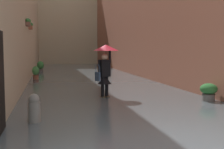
{
  "coord_description": "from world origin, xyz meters",
  "views": [
    {
      "loc": [
        2.3,
        4.67,
        1.82
      ],
      "look_at": [
        0.13,
        -5.49,
        0.92
      ],
      "focal_mm": 47.94,
      "sensor_mm": 36.0,
      "label": 1
    }
  ],
  "objects_px": {
    "person_wading": "(105,61)",
    "potted_plant_mid_right": "(40,66)",
    "potted_plant_far_right": "(36,73)",
    "mooring_bollard": "(34,109)",
    "potted_plant_far_left": "(209,92)"
  },
  "relations": [
    {
      "from": "potted_plant_far_left",
      "to": "mooring_bollard",
      "type": "relative_size",
      "value": 0.87
    },
    {
      "from": "mooring_bollard",
      "to": "potted_plant_far_left",
      "type": "bearing_deg",
      "value": -162.25
    },
    {
      "from": "potted_plant_far_right",
      "to": "mooring_bollard",
      "type": "xyz_separation_m",
      "value": [
        -0.36,
        10.26,
        -0.08
      ]
    },
    {
      "from": "potted_plant_far_right",
      "to": "potted_plant_far_left",
      "type": "distance_m",
      "value": 10.36
    },
    {
      "from": "potted_plant_mid_right",
      "to": "mooring_bollard",
      "type": "xyz_separation_m",
      "value": [
        -0.24,
        16.29,
        -0.1
      ]
    },
    {
      "from": "potted_plant_far_left",
      "to": "mooring_bollard",
      "type": "height_order",
      "value": "mooring_bollard"
    },
    {
      "from": "person_wading",
      "to": "potted_plant_far_right",
      "type": "relative_size",
      "value": 2.46
    },
    {
      "from": "potted_plant_far_left",
      "to": "mooring_bollard",
      "type": "xyz_separation_m",
      "value": [
        5.62,
        1.8,
        -0.0
      ]
    },
    {
      "from": "person_wading",
      "to": "potted_plant_far_right",
      "type": "distance_m",
      "value": 7.53
    },
    {
      "from": "potted_plant_far_right",
      "to": "potted_plant_far_left",
      "type": "height_order",
      "value": "potted_plant_far_right"
    },
    {
      "from": "person_wading",
      "to": "potted_plant_mid_right",
      "type": "xyz_separation_m",
      "value": [
        2.6,
        -13.0,
        -0.9
      ]
    },
    {
      "from": "person_wading",
      "to": "potted_plant_mid_right",
      "type": "bearing_deg",
      "value": -78.7
    },
    {
      "from": "potted_plant_far_right",
      "to": "potted_plant_far_left",
      "type": "bearing_deg",
      "value": 125.2
    },
    {
      "from": "potted_plant_mid_right",
      "to": "mooring_bollard",
      "type": "bearing_deg",
      "value": 90.85
    },
    {
      "from": "person_wading",
      "to": "potted_plant_far_right",
      "type": "height_order",
      "value": "person_wading"
    }
  ]
}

